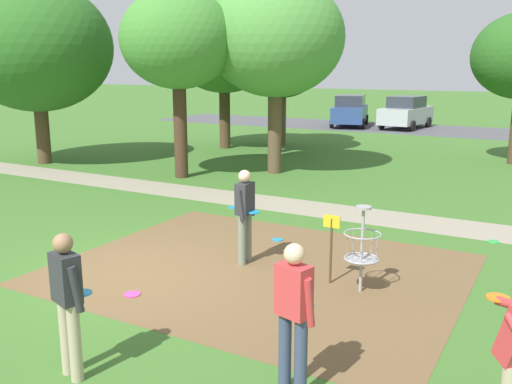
# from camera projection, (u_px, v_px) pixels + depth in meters

# --- Properties ---
(ground_plane) EXTENTS (160.00, 160.00, 0.00)m
(ground_plane) POSITION_uv_depth(u_px,v_px,m) (132.00, 274.00, 9.60)
(ground_plane) COLOR #3D6B28
(dirt_tee_pad) EXTENTS (6.79, 5.48, 0.01)m
(dirt_tee_pad) POSITION_uv_depth(u_px,v_px,m) (259.00, 269.00, 9.79)
(dirt_tee_pad) COLOR brown
(dirt_tee_pad) RESTS_ON ground
(disc_golf_basket) EXTENTS (0.98, 0.58, 1.39)m
(disc_golf_basket) POSITION_uv_depth(u_px,v_px,m) (359.00, 245.00, 8.70)
(disc_golf_basket) COLOR #9E9EA3
(disc_golf_basket) RESTS_ON ground
(player_throwing) EXTENTS (0.50, 0.44, 1.71)m
(player_throwing) POSITION_uv_depth(u_px,v_px,m) (67.00, 297.00, 6.20)
(player_throwing) COLOR tan
(player_throwing) RESTS_ON ground
(player_waiting_left) EXTENTS (0.41, 0.47, 1.71)m
(player_waiting_left) POSITION_uv_depth(u_px,v_px,m) (245.00, 211.00, 9.92)
(player_waiting_left) COLOR slate
(player_waiting_left) RESTS_ON ground
(player_waiting_right) EXTENTS (0.49, 0.44, 1.71)m
(player_waiting_right) POSITION_uv_depth(u_px,v_px,m) (294.00, 311.00, 5.85)
(player_waiting_right) COLOR #384260
(player_waiting_right) RESTS_ON ground
(frisbee_by_tee) EXTENTS (0.21, 0.21, 0.02)m
(frisbee_by_tee) POSITION_uv_depth(u_px,v_px,m) (277.00, 240.00, 11.44)
(frisbee_by_tee) COLOR #1E93DB
(frisbee_by_tee) RESTS_ON ground
(frisbee_mid_grass) EXTENTS (0.24, 0.24, 0.02)m
(frisbee_mid_grass) POSITION_uv_depth(u_px,v_px,m) (233.00, 207.00, 14.08)
(frisbee_mid_grass) COLOR #1E93DB
(frisbee_mid_grass) RESTS_ON ground
(frisbee_far_left) EXTENTS (0.26, 0.26, 0.02)m
(frisbee_far_left) POSITION_uv_depth(u_px,v_px,m) (132.00, 294.00, 8.69)
(frisbee_far_left) COLOR #E53D99
(frisbee_far_left) RESTS_ON ground
(frisbee_far_right) EXTENTS (0.23, 0.23, 0.02)m
(frisbee_far_right) POSITION_uv_depth(u_px,v_px,m) (493.00, 242.00, 11.32)
(frisbee_far_right) COLOR green
(frisbee_far_right) RESTS_ON ground
(tree_near_right) EXTENTS (5.38, 5.38, 6.46)m
(tree_near_right) POSITION_uv_depth(u_px,v_px,m) (35.00, 47.00, 19.73)
(tree_near_right) COLOR #4C3823
(tree_near_right) RESTS_ON ground
(tree_mid_left) EXTENTS (3.70, 3.70, 5.39)m
(tree_mid_left) POSITION_uv_depth(u_px,v_px,m) (277.00, 59.00, 22.43)
(tree_mid_left) COLOR #4C3823
(tree_mid_left) RESTS_ON ground
(tree_mid_center) EXTENTS (4.68, 4.68, 6.35)m
(tree_mid_center) POSITION_uv_depth(u_px,v_px,m) (224.00, 46.00, 23.53)
(tree_mid_center) COLOR #4C3823
(tree_mid_center) RESTS_ON ground
(tree_mid_right) EXTENTS (3.53, 3.53, 5.11)m
(tree_mid_right) POSITION_uv_depth(u_px,v_px,m) (282.00, 64.00, 24.71)
(tree_mid_right) COLOR brown
(tree_mid_right) RESTS_ON ground
(tree_far_left) EXTENTS (4.43, 4.43, 6.27)m
(tree_far_left) POSITION_uv_depth(u_px,v_px,m) (275.00, 38.00, 17.81)
(tree_far_left) COLOR brown
(tree_far_left) RESTS_ON ground
(tree_far_center) EXTENTS (3.54, 3.54, 5.80)m
(tree_far_center) POSITION_uv_depth(u_px,v_px,m) (178.00, 41.00, 17.07)
(tree_far_center) COLOR #422D1E
(tree_far_center) RESTS_ON ground
(parking_lot_strip) EXTENTS (36.00, 6.00, 0.01)m
(parking_lot_strip) POSITION_uv_depth(u_px,v_px,m) (440.00, 130.00, 31.21)
(parking_lot_strip) COLOR #4C4C51
(parking_lot_strip) RESTS_ON ground
(parked_car_leftmost) EXTENTS (2.78, 4.51, 1.84)m
(parked_car_leftmost) POSITION_uv_depth(u_px,v_px,m) (350.00, 111.00, 33.24)
(parked_car_leftmost) COLOR #2D4784
(parked_car_leftmost) RESTS_ON ground
(parked_car_center_left) EXTENTS (2.33, 4.38, 1.84)m
(parked_car_center_left) POSITION_uv_depth(u_px,v_px,m) (406.00, 112.00, 32.10)
(parked_car_center_left) COLOR #B2B7BC
(parked_car_center_left) RESTS_ON ground
(gravel_path) EXTENTS (40.00, 1.45, 0.00)m
(gravel_path) POSITION_uv_depth(u_px,v_px,m) (281.00, 204.00, 14.43)
(gravel_path) COLOR gray
(gravel_path) RESTS_ON ground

